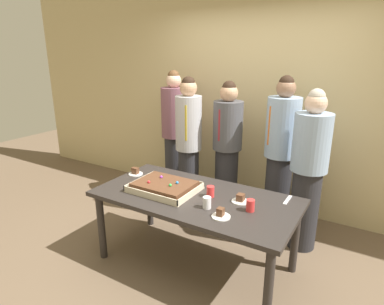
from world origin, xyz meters
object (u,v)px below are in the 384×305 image
at_px(plated_slice_near_left, 240,199).
at_px(cake_server_utensil, 288,200).
at_px(drink_cup_nearest, 210,192).
at_px(person_serving_front, 281,153).
at_px(person_back_corner, 174,134).
at_px(person_green_shirt_behind, 227,150).
at_px(person_far_right_suit, 308,170).
at_px(plated_slice_far_left, 221,214).
at_px(drink_cup_far_end, 250,205).
at_px(person_striped_tie_right, 189,146).
at_px(party_table, 195,203).
at_px(plated_slice_near_right, 135,172).
at_px(sheet_cake, 164,186).
at_px(drink_cup_middle, 207,203).

bearing_deg(plated_slice_near_left, cake_server_utensil, 34.64).
xyz_separation_m(drink_cup_nearest, person_serving_front, (0.31, 1.06, 0.13)).
xyz_separation_m(cake_server_utensil, person_back_corner, (-1.76, 0.84, 0.18)).
relative_size(person_green_shirt_behind, person_far_right_suit, 1.01).
xyz_separation_m(plated_slice_far_left, drink_cup_far_end, (0.16, 0.21, 0.03)).
xyz_separation_m(plated_slice_near_left, person_serving_front, (0.04, 1.01, 0.16)).
xyz_separation_m(person_green_shirt_behind, person_striped_tie_right, (-0.41, -0.20, 0.04)).
bearing_deg(cake_server_utensil, person_green_shirt_behind, 142.54).
bearing_deg(party_table, plated_slice_near_left, 13.25).
bearing_deg(plated_slice_far_left, plated_slice_near_right, 162.84).
bearing_deg(drink_cup_nearest, party_table, -158.47).
distance_m(drink_cup_nearest, cake_server_utensil, 0.68).
height_order(cake_server_utensil, person_back_corner, person_back_corner).
bearing_deg(drink_cup_far_end, plated_slice_near_left, 139.30).
distance_m(drink_cup_nearest, person_green_shirt_behind, 1.04).
height_order(party_table, cake_server_utensil, cake_server_utensil).
xyz_separation_m(sheet_cake, person_back_corner, (-0.71, 1.22, 0.15)).
bearing_deg(cake_server_utensil, plated_slice_near_right, -172.55).
height_order(drink_cup_far_end, person_green_shirt_behind, person_green_shirt_behind).
bearing_deg(person_far_right_suit, drink_cup_far_end, 34.36).
distance_m(drink_cup_middle, cake_server_utensil, 0.73).
distance_m(party_table, person_green_shirt_behind, 1.08).
relative_size(party_table, plated_slice_far_left, 12.24).
height_order(person_far_right_suit, person_back_corner, person_back_corner).
relative_size(plated_slice_near_left, cake_server_utensil, 0.75).
bearing_deg(plated_slice_near_left, plated_slice_near_right, 178.35).
xyz_separation_m(plated_slice_near_right, person_far_right_suit, (1.62, 0.71, 0.11)).
bearing_deg(drink_cup_nearest, plated_slice_far_left, -49.57).
bearing_deg(sheet_cake, drink_cup_middle, -12.52).
relative_size(plated_slice_far_left, person_far_right_suit, 0.09).
relative_size(drink_cup_nearest, person_striped_tie_right, 0.06).
bearing_deg(drink_cup_far_end, person_back_corner, 142.35).
bearing_deg(person_back_corner, person_serving_front, 57.09).
distance_m(plated_slice_near_right, person_far_right_suit, 1.77).
relative_size(sheet_cake, cake_server_utensil, 3.01).
bearing_deg(person_far_right_suit, plated_slice_near_right, -14.85).
relative_size(person_striped_tie_right, person_back_corner, 0.98).
distance_m(cake_server_utensil, person_far_right_suit, 0.53).
xyz_separation_m(plated_slice_near_right, drink_cup_nearest, (0.94, -0.08, 0.03)).
distance_m(plated_slice_far_left, person_serving_front, 1.36).
relative_size(cake_server_utensil, person_serving_front, 0.12).
height_order(plated_slice_near_right, person_green_shirt_behind, person_green_shirt_behind).
bearing_deg(drink_cup_nearest, person_striped_tie_right, 132.20).
distance_m(plated_slice_far_left, cake_server_utensil, 0.68).
height_order(sheet_cake, person_serving_front, person_serving_front).
bearing_deg(person_green_shirt_behind, party_table, 16.50).
bearing_deg(plated_slice_near_left, drink_cup_middle, -127.00).
height_order(sheet_cake, drink_cup_far_end, sheet_cake).
height_order(plated_slice_near_right, cake_server_utensil, plated_slice_near_right).
bearing_deg(drink_cup_far_end, person_far_right_suit, 73.00).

